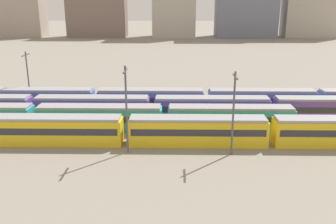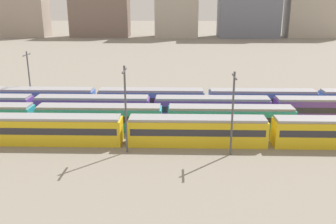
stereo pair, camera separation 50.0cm
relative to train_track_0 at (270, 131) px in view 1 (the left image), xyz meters
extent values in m
cube|color=yellow|center=(-28.35, 0.00, -0.20)|extent=(18.00, 3.00, 3.40)
cube|color=#2D2D33|center=(-28.35, 0.00, 0.20)|extent=(17.20, 3.06, 0.90)
cube|color=#939399|center=(-28.35, 0.00, 1.67)|extent=(17.60, 2.70, 0.35)
cube|color=yellow|center=(-9.45, 0.00, -0.20)|extent=(18.00, 3.00, 3.40)
cube|color=#2D2D33|center=(-9.45, 0.00, 0.20)|extent=(17.20, 3.06, 0.90)
cube|color=#939399|center=(-9.45, 0.00, 1.67)|extent=(17.60, 2.70, 0.35)
cube|color=teal|center=(-23.32, 5.20, -0.20)|extent=(18.00, 3.00, 3.40)
cube|color=#2D2D33|center=(-23.32, 5.20, 0.20)|extent=(17.20, 3.06, 0.90)
cube|color=#939399|center=(-23.32, 5.20, 1.67)|extent=(17.60, 2.70, 0.35)
cube|color=teal|center=(-4.42, 5.20, -0.20)|extent=(18.00, 3.00, 3.40)
cube|color=#2D2D33|center=(-4.42, 5.20, 0.20)|extent=(17.20, 3.06, 0.90)
cube|color=#939399|center=(-4.42, 5.20, 1.67)|extent=(17.60, 2.70, 0.35)
cube|color=#6B429E|center=(-25.52, 10.40, -0.20)|extent=(18.00, 3.00, 3.40)
cube|color=#2D2D33|center=(-25.52, 10.40, 0.20)|extent=(17.20, 3.06, 0.90)
cube|color=#939399|center=(-25.52, 10.40, 1.67)|extent=(17.60, 2.70, 0.35)
cube|color=#6B429E|center=(-6.62, 10.40, -0.20)|extent=(18.00, 3.00, 3.40)
cube|color=#2D2D33|center=(-6.62, 10.40, 0.20)|extent=(17.20, 3.06, 0.90)
cube|color=#939399|center=(-6.62, 10.40, 1.67)|extent=(17.60, 2.70, 0.35)
cube|color=#6B429E|center=(12.28, 10.40, -0.20)|extent=(18.00, 3.00, 3.40)
cube|color=#2D2D33|center=(12.28, 10.40, 0.20)|extent=(17.20, 3.06, 0.90)
cube|color=#939399|center=(12.28, 10.40, 1.67)|extent=(17.60, 2.70, 0.35)
cube|color=#4C70BC|center=(-35.45, 15.60, -0.20)|extent=(18.00, 3.00, 3.40)
cube|color=#2D2D33|center=(-35.45, 15.60, 0.20)|extent=(17.20, 3.06, 0.90)
cube|color=#939399|center=(-35.45, 15.60, 1.67)|extent=(17.60, 2.70, 0.35)
cube|color=#4C70BC|center=(-16.55, 15.60, -0.20)|extent=(18.00, 3.00, 3.40)
cube|color=#2D2D33|center=(-16.55, 15.60, 0.20)|extent=(17.20, 3.06, 0.90)
cube|color=#939399|center=(-16.55, 15.60, 1.67)|extent=(17.60, 2.70, 0.35)
cube|color=#4C70BC|center=(2.35, 15.60, -0.20)|extent=(18.00, 3.00, 3.40)
cube|color=#2D2D33|center=(2.35, 15.60, 0.20)|extent=(17.20, 3.06, 0.90)
cube|color=#939399|center=(2.35, 15.60, 1.67)|extent=(17.60, 2.70, 0.35)
cylinder|color=#4C4C51|center=(-5.47, -3.29, 3.28)|extent=(0.24, 0.24, 10.36)
cube|color=#47474C|center=(-5.47, -3.29, 7.86)|extent=(0.16, 3.20, 0.16)
cylinder|color=#4C4C51|center=(-38.53, 18.39, 2.94)|extent=(0.24, 0.24, 9.69)
cube|color=#47474C|center=(-38.53, 18.39, 7.19)|extent=(0.16, 3.20, 0.16)
cylinder|color=#4C4C51|center=(-18.30, -2.85, 3.55)|extent=(0.24, 0.24, 10.91)
cube|color=#47474C|center=(-18.30, -2.85, 8.41)|extent=(0.16, 3.20, 0.16)
cube|color=#7A665B|center=(-52.44, 149.20, 11.66)|extent=(29.76, 13.01, 27.12)
cube|color=#B2A899|center=(-12.98, 149.20, 16.34)|extent=(21.56, 16.83, 36.48)
cube|color=slate|center=(23.52, 149.20, 16.03)|extent=(29.54, 20.06, 35.87)
cube|color=#B2A899|center=(57.67, 149.20, 16.34)|extent=(29.24, 12.26, 36.49)
camera|label=1|loc=(-12.51, -45.22, 16.28)|focal=39.23mm
camera|label=2|loc=(-12.01, -45.21, 16.28)|focal=39.23mm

